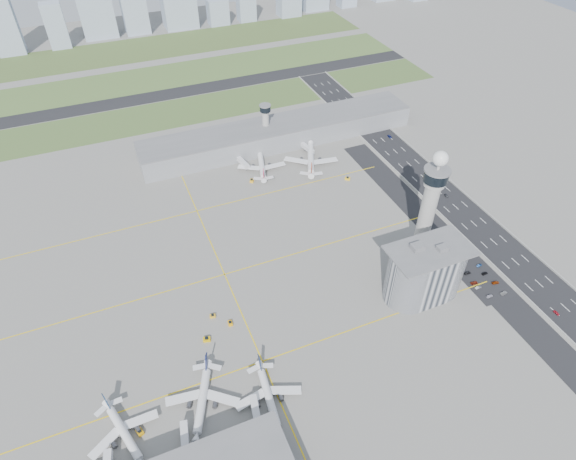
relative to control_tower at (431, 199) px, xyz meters
name	(u,v)px	position (x,y,z in m)	size (l,w,h in m)	color
ground	(313,291)	(-72.00, -8.00, -35.04)	(1000.00, 1000.00, 0.00)	gray
grass_strip_0	(180,112)	(-92.00, 217.00, -35.00)	(480.00, 50.00, 0.08)	#45652F
grass_strip_1	(162,78)	(-92.00, 292.00, -35.00)	(480.00, 60.00, 0.08)	#425E2C
grass_strip_2	(146,48)	(-92.00, 372.00, -35.00)	(480.00, 70.00, 0.08)	#4A5E2C
runway	(170,94)	(-92.00, 254.00, -34.98)	(480.00, 22.00, 0.10)	black
highway	(487,235)	(43.00, -8.00, -34.99)	(28.00, 500.00, 0.10)	black
barrier_left	(468,241)	(29.00, -8.00, -34.44)	(0.60, 500.00, 1.20)	#9E9E99
barrier_right	(506,229)	(57.00, -8.00, -34.44)	(0.60, 500.00, 1.20)	#9E9E99
landside_road	(464,258)	(18.00, -18.00, -35.00)	(18.00, 260.00, 0.08)	black
parking_lot	(474,273)	(16.00, -30.00, -34.99)	(20.00, 44.00, 0.10)	black
taxiway_line_h_0	(262,361)	(-112.00, -38.00, -35.04)	(260.00, 0.60, 0.01)	yellow
taxiway_line_h_1	(225,274)	(-112.00, 22.00, -35.04)	(260.00, 0.60, 0.01)	yellow
taxiway_line_h_2	(197,211)	(-112.00, 82.00, -35.04)	(260.00, 0.60, 0.01)	yellow
taxiway_line_v	(225,274)	(-112.00, 22.00, -35.04)	(0.60, 260.00, 0.01)	yellow
control_tower	(431,199)	(0.00, 0.00, 0.00)	(14.00, 14.00, 64.50)	#ADAAA5
secondary_tower	(266,121)	(-42.00, 142.00, -16.24)	(8.60, 8.60, 31.90)	#ADAAA5
admin_building	(425,272)	(-20.01, -30.00, -19.74)	(42.00, 24.00, 33.50)	#B2B2B7
terminal_pier	(279,133)	(-32.00, 140.00, -27.14)	(210.00, 32.00, 15.80)	gray
airplane_near_a	(123,431)	(-175.96, -49.82, -30.08)	(35.45, 30.14, 9.93)	white
airplane_near_b	(201,398)	(-143.13, -48.10, -29.71)	(38.09, 32.38, 10.67)	white
airplane_near_c	(269,395)	(-116.22, -57.49, -30.09)	(35.35, 30.05, 9.90)	white
airplane_far_a	(261,162)	(-57.15, 111.27, -29.40)	(40.29, 34.24, 11.28)	white
airplane_far_b	(311,155)	(-21.88, 104.45, -28.63)	(45.81, 38.94, 12.83)	white
jet_bridge_near_1	(186,457)	(-155.00, -69.00, -32.19)	(14.00, 3.00, 5.70)	silver
jet_bridge_near_2	(259,429)	(-125.00, -69.00, -32.19)	(14.00, 3.00, 5.70)	silver
jet_bridge_far_0	(239,160)	(-70.00, 124.00, -32.19)	(14.00, 3.00, 5.70)	silver
jet_bridge_far_1	(302,146)	(-20.00, 124.00, -32.19)	(14.00, 3.00, 5.70)	silver
tug_0	(140,432)	(-170.24, -50.51, -34.08)	(2.27, 3.30, 1.92)	#D18D06
tug_1	(207,339)	(-132.66, -16.62, -34.03)	(2.39, 3.47, 2.02)	#D9A703
tug_2	(230,323)	(-119.31, -11.65, -34.16)	(2.09, 3.03, 1.76)	#F8A407
tug_3	(213,316)	(-126.10, -3.92, -34.19)	(2.02, 2.94, 1.71)	gold
tug_4	(252,180)	(-68.93, 98.89, -34.01)	(2.43, 3.54, 2.05)	#F0A919
tug_5	(348,178)	(-7.12, 75.59, -34.03)	(2.40, 3.49, 2.03)	yellow
car_lot_0	(490,296)	(11.83, -47.12, -34.40)	(1.50, 3.74, 1.27)	#B3B0BF
car_lot_1	(478,287)	(10.32, -39.92, -34.43)	(1.28, 3.68, 1.21)	gray
car_lot_2	(474,283)	(10.50, -36.48, -34.47)	(1.90, 4.11, 1.14)	maroon
car_lot_3	(467,273)	(11.77, -29.10, -34.44)	(1.70, 4.17, 1.21)	black
car_lot_4	(454,261)	(10.84, -18.76, -34.44)	(1.41, 3.51, 1.20)	navy
car_lot_5	(450,255)	(11.34, -13.98, -34.39)	(1.37, 3.92, 1.29)	silver
car_lot_6	(504,293)	(20.25, -48.33, -34.47)	(1.90, 4.11, 1.14)	#A4A4A4
car_lot_7	(495,283)	(21.20, -40.71, -34.44)	(1.69, 4.17, 1.21)	#802905
car_lot_8	(485,273)	(20.39, -33.01, -34.42)	(1.46, 3.62, 1.23)	black
car_lot_9	(479,265)	(21.77, -26.85, -34.47)	(1.20, 3.44, 1.14)	navy
car_lot_10	(468,258)	(20.05, -19.44, -34.41)	(2.09, 4.53, 1.26)	silver
car_lot_11	(465,251)	(21.92, -14.55, -34.41)	(1.77, 4.35, 1.26)	slate
car_hw_0	(556,313)	(35.67, -69.14, -34.47)	(1.35, 3.36, 1.15)	#A81623
car_hw_1	(446,196)	(44.04, 33.53, -34.44)	(1.26, 3.62, 1.19)	black
car_hw_2	(390,136)	(50.03, 113.48, -34.42)	(2.04, 4.43, 1.23)	navy
car_hw_4	(340,107)	(36.55, 172.07, -34.47)	(1.36, 3.38, 1.15)	gray
skyline_bldg_5	(2,20)	(-222.11, 411.66, -1.60)	(25.49, 20.39, 66.89)	#9EADC1
skyline_bldg_6	(56,26)	(-174.68, 409.90, -12.44)	(20.04, 16.03, 45.20)	#9EADC1
skyline_bldg_7	(95,7)	(-131.44, 428.89, -4.43)	(35.76, 28.61, 61.22)	#9EADC1
skyline_bldg_10	(218,12)	(1.27, 415.68, -21.17)	(23.01, 18.41, 27.75)	#9EADC1
skyline_bldg_11	(246,3)	(36.28, 415.34, -15.56)	(20.22, 16.18, 38.97)	#9EADC1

